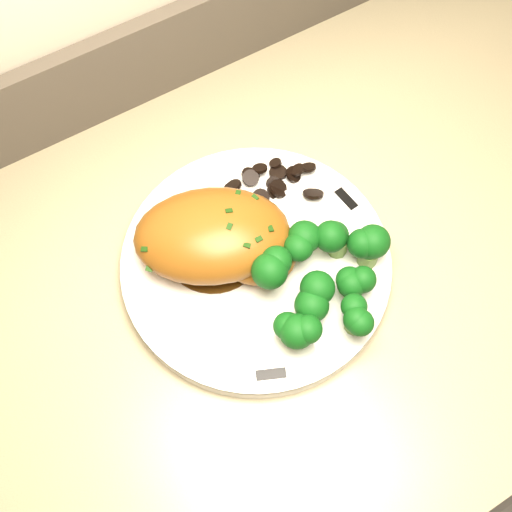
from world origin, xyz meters
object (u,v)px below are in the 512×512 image
plate (256,264)px  broccoli_florets (325,277)px  counter (351,328)px  chicken_breast (218,238)px

plate → broccoli_florets: bearing=-56.4°
counter → broccoli_florets: size_ratio=12.42×
chicken_breast → broccoli_florets: size_ratio=1.34×
plate → broccoli_florets: 0.09m
broccoli_florets → chicken_breast: bearing=127.4°
counter → chicken_breast: bearing=165.1°
broccoli_florets → counter: bearing=16.7°
chicken_breast → broccoli_florets: chicken_breast is taller
plate → chicken_breast: 0.06m
counter → plate: size_ratio=6.25×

